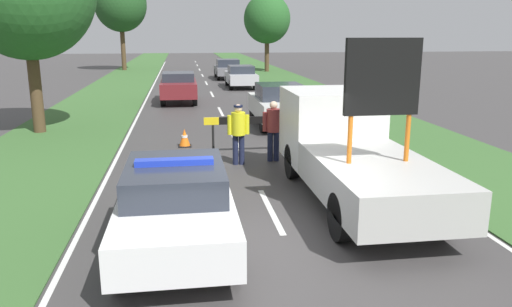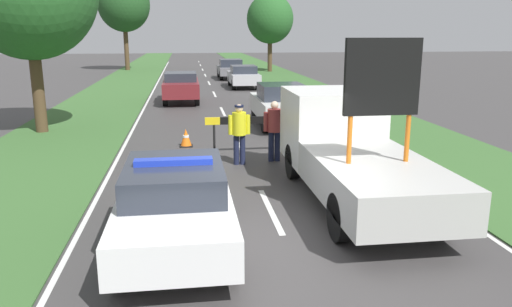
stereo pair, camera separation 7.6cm
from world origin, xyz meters
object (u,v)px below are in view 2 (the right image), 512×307
work_truck (348,147)px  queued_car_wagon_maroon (181,86)px  queued_car_suv_grey (230,69)px  roadside_tree_near_left (124,5)px  queued_car_van_white (281,104)px  queued_car_sedan_silver (243,76)px  traffic_cone_near_police (282,135)px  police_car (175,200)px  roadside_tree_mid_left (270,19)px  road_barrier (250,123)px  traffic_cone_centre_front (186,138)px  pedestrian_civilian (274,126)px  police_officer (239,129)px

work_truck → queued_car_wagon_maroon: 16.25m
queued_car_suv_grey → roadside_tree_near_left: size_ratio=0.50×
queued_car_van_white → queued_car_sedan_silver: bearing=-90.5°
queued_car_van_white → queued_car_suv_grey: queued_car_van_white is taller
work_truck → queued_car_sedan_silver: (0.23, 22.38, -0.35)m
traffic_cone_near_police → police_car: bearing=-113.5°
roadside_tree_mid_left → queued_car_wagon_maroon: bearing=-112.1°
road_barrier → queued_car_suv_grey: queued_car_suv_grey is taller
police_car → traffic_cone_centre_front: bearing=84.2°
pedestrian_civilian → roadside_tree_near_left: roadside_tree_near_left is taller
queued_car_wagon_maroon → roadside_tree_near_left: size_ratio=0.51×
queued_car_sedan_silver → pedestrian_civilian: bearing=86.0°
police_car → pedestrian_civilian: 5.94m
traffic_cone_centre_front → roadside_tree_mid_left: (7.73, 29.94, 4.41)m
traffic_cone_near_police → work_truck: bearing=-85.4°
pedestrian_civilian → queued_car_sedan_silver: 19.29m
roadside_tree_near_left → roadside_tree_mid_left: size_ratio=1.24×
queued_car_wagon_maroon → queued_car_suv_grey: bearing=-106.0°
work_truck → queued_car_wagon_maroon: size_ratio=1.43×
traffic_cone_centre_front → queued_car_van_white: (3.68, 3.14, 0.56)m
work_truck → queued_car_sedan_silver: 22.38m
road_barrier → queued_car_suv_grey: 24.86m
queued_car_van_white → queued_car_wagon_maroon: bearing=-62.0°
police_car → traffic_cone_centre_front: size_ratio=8.41×
queued_car_sedan_silver → police_officer: bearing=83.1°
roadside_tree_mid_left → traffic_cone_centre_front: bearing=-104.5°
queued_car_suv_grey → queued_car_van_white: bearing=90.4°
pedestrian_civilian → queued_car_wagon_maroon: pedestrian_civilian is taller
queued_car_suv_grey → work_truck: bearing=90.1°
queued_car_sedan_silver → work_truck: bearing=89.4°
road_barrier → roadside_tree_near_left: 35.99m
police_car → traffic_cone_centre_front: 7.55m
pedestrian_civilian → roadside_tree_mid_left: bearing=98.1°
roadside_tree_mid_left → traffic_cone_near_police: bearing=-98.8°
traffic_cone_centre_front → work_truck: bearing=-56.2°
police_officer → road_barrier: bearing=-111.0°
police_officer → queued_car_suv_grey: police_officer is taller
police_car → queued_car_sedan_silver: size_ratio=1.10×
queued_car_van_white → queued_car_sedan_silver: size_ratio=0.98×
queued_car_wagon_maroon → pedestrian_civilian: bearing=101.9°
road_barrier → roadside_tree_near_left: (-7.29, 34.88, 5.08)m
pedestrian_civilian → queued_car_suv_grey: (1.06, 25.69, -0.22)m
queued_car_van_white → traffic_cone_centre_front: bearing=40.5°
road_barrier → police_officer: (-0.43, -1.12, 0.06)m
police_car → traffic_cone_centre_front: police_car is taller
traffic_cone_centre_front → queued_car_van_white: bearing=40.5°
queued_car_sedan_silver → queued_car_suv_grey: bearing=-87.6°
road_barrier → traffic_cone_near_police: road_barrier is taller
roadside_tree_mid_left → queued_car_sedan_silver: bearing=-106.9°
police_officer → queued_car_van_white: (2.22, 5.60, -0.15)m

